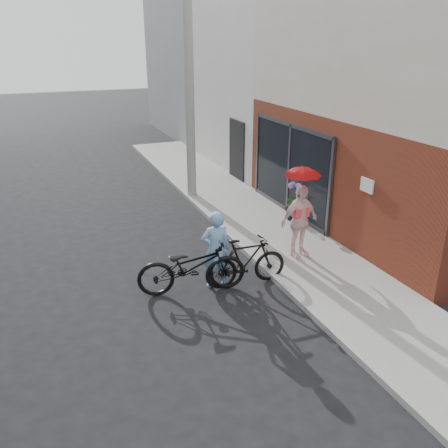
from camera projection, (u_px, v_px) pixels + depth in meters
ground at (236, 292)px, 9.60m from camera, size 80.00×80.00×0.00m
sidewalk at (280, 237)px, 12.03m from camera, size 2.20×24.00×0.12m
curb at (238, 244)px, 11.62m from camera, size 0.12×24.00×0.12m
plaster_building at (313, 72)px, 18.58m from camera, size 8.00×6.00×7.00m
east_building_far at (240, 63)px, 24.59m from camera, size 8.00×8.00×7.00m
utility_pole at (189, 84)px, 13.85m from camera, size 0.28×0.28×7.00m
officer at (216, 250)px, 9.52m from camera, size 0.64×0.46×1.64m
bike_left at (192, 266)px, 9.40m from camera, size 2.26×1.12×1.13m
bike_right at (246, 262)px, 9.68m from camera, size 1.77×0.58×1.05m
kimono_woman at (299, 221)px, 10.60m from camera, size 1.04×0.57×1.68m
parasol at (303, 170)px, 10.16m from camera, size 0.78×0.78×0.68m
planter at (293, 215)px, 13.07m from camera, size 0.44×0.44×0.18m
potted_plant at (294, 203)px, 12.94m from camera, size 0.49×0.43×0.55m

